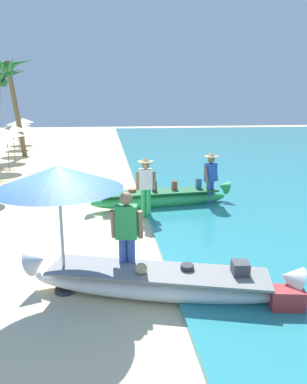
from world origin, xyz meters
name	(u,v)px	position (x,y,z in m)	size (l,w,h in m)	color
ground_plane	(71,282)	(0.00, 0.00, 0.00)	(80.00, 80.00, 0.00)	beige
boat_white_foreground	(158,282)	(1.48, -0.71, 0.26)	(4.56, 1.93, 0.77)	white
boat_green_midground	(160,198)	(2.28, 4.44, 0.29)	(4.52, 1.10, 0.83)	#38B760
person_vendor_hatted	(146,183)	(1.74, 3.54, 0.99)	(0.56, 0.44, 1.71)	green
person_tourist_customer	(127,234)	(1.01, -0.29, 0.97)	(0.58, 0.31, 1.71)	#3D5BA8
person_vendor_assistant	(211,175)	(3.83, 4.45, 0.96)	(0.56, 0.47, 1.67)	#3D5BA8
patio_umbrella_large	(58,178)	(-0.07, -0.34, 1.99)	(2.07, 2.07, 2.19)	#B7B7BC
parasol_row_2	(6,133)	(-3.84, 11.47, 1.75)	(1.60, 1.60, 1.91)	#8E6B47
parasol_row_3	(12,128)	(-4.23, 14.32, 1.75)	(1.60, 1.60, 1.91)	#8E6B47
parasol_row_4	(17,125)	(-4.53, 16.78, 1.75)	(1.60, 1.60, 1.91)	#8E6B47
parasol_row_5	(18,122)	(-5.10, 19.67, 1.75)	(1.60, 1.60, 1.91)	#8E6B47
parasol_row_6	(23,120)	(-5.37, 22.34, 1.75)	(1.60, 1.60, 1.91)	#8E6B47
palm_tree_tall_inland	(10,75)	(-4.50, 15.91, 4.55)	(2.55, 2.42, 5.58)	brown
cooler_box	(286,301)	(3.36, -1.45, 0.21)	(0.50, 0.33, 0.41)	#C63838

